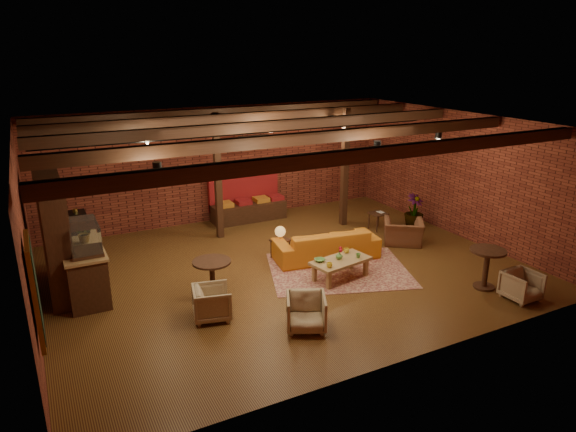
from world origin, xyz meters
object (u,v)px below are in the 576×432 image
armchair_right (403,228)px  plant_tall (417,178)px  round_table_right (487,262)px  side_table_lamp (280,234)px  armchair_b (306,311)px  sofa (326,244)px  armchair_far (522,284)px  round_table_left (212,273)px  coffee_table (340,262)px  armchair_a (212,301)px  side_table_book (378,214)px

armchair_right → plant_tall: (1.09, 0.89, 0.98)m
round_table_right → plant_tall: 3.90m
side_table_lamp → armchair_b: 3.22m
sofa → armchair_b: 3.22m
armchair_right → armchair_far: bearing=127.5°
armchair_right → round_table_left: bearing=42.2°
coffee_table → armchair_a: size_ratio=2.04×
armchair_far → armchair_a: bearing=158.4°
side_table_lamp → sofa: bearing=-27.3°
armchair_right → side_table_lamp: bearing=25.2°
side_table_book → round_table_right: (-0.20, -3.91, 0.13)m
armchair_right → side_table_book: bearing=-58.9°
side_table_lamp → plant_tall: plant_tall is taller
armchair_right → armchair_far: size_ratio=1.50×
coffee_table → plant_tall: (3.61, 1.91, 1.00)m
side_table_lamp → round_table_right: round_table_right is taller
round_table_left → side_table_book: size_ratio=1.61×
coffee_table → armchair_b: armchair_b is taller
sofa → side_table_lamp: (-0.94, 0.49, 0.25)m
armchair_right → side_table_book: 1.17m
armchair_right → armchair_far: armchair_right is taller
armchair_a → plant_tall: (6.58, 2.27, 1.05)m
armchair_right → round_table_right: bearing=123.1°
armchair_far → armchair_b: bearing=165.9°
side_table_lamp → armchair_right: 3.21m
coffee_table → armchair_right: armchair_right is taller
side_table_book → plant_tall: plant_tall is taller
round_table_left → plant_tall: size_ratio=0.28×
side_table_book → round_table_right: 3.91m
armchair_b → plant_tall: 6.31m
sofa → side_table_book: sofa is taller
round_table_right → armchair_far: bearing=-71.0°
round_table_left → armchair_a: (-0.28, -0.77, -0.19)m
side_table_book → plant_tall: 1.41m
armchair_right → armchair_far: (0.13, -3.43, -0.10)m
sofa → round_table_right: 3.52m
armchair_a → sofa: bearing=-53.2°
coffee_table → armchair_right: 2.73m
armchair_a → armchair_b: (1.34, -1.10, 0.01)m
armchair_far → plant_tall: (0.96, 4.31, 1.07)m
armchair_b → armchair_right: bearing=56.4°
side_table_lamp → armchair_right: size_ratio=0.83×
armchair_right → round_table_right: 2.74m
armchair_b → side_table_book: 5.59m
sofa → armchair_right: armchair_right is taller
armchair_far → round_table_left: bearing=150.6°
side_table_lamp → round_table_left: bearing=-150.2°
sofa → round_table_right: bearing=135.4°
side_table_book → plant_tall: (1.00, -0.28, 0.96)m
armchair_b → round_table_right: (4.04, -0.26, 0.21)m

